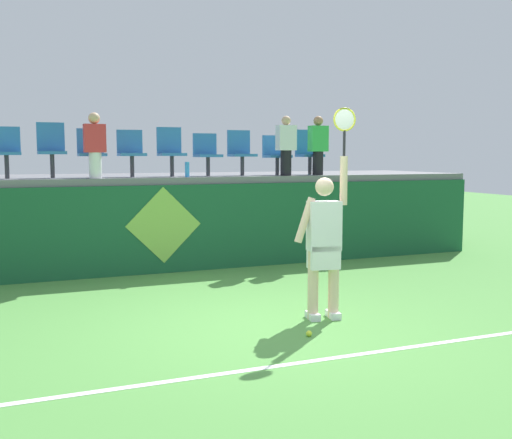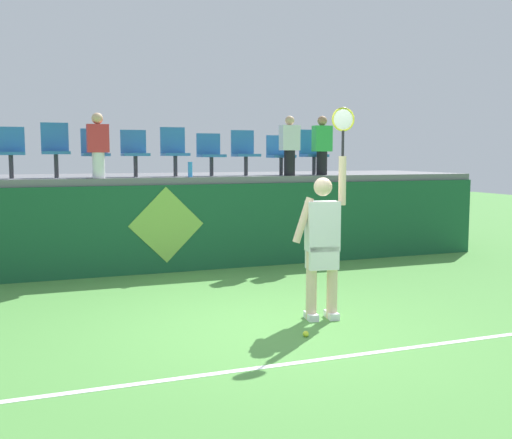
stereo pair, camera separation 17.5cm
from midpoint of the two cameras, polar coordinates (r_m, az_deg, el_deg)
ground_plane at (r=7.07m, az=1.53°, el=-10.12°), size 40.00×40.00×0.00m
court_back_wall at (r=10.42m, az=-6.33°, el=-0.77°), size 11.83×0.20×1.47m
spectator_platform at (r=11.65m, az=-8.03°, el=3.85°), size 11.83×2.77×0.12m
court_baseline_stripe at (r=6.03m, az=5.97°, el=-12.99°), size 10.65×0.08×0.01m
tennis_player at (r=7.32m, az=6.94°, el=-1.97°), size 0.75×0.31×2.52m
tennis_ball at (r=6.77m, az=5.42°, el=-10.59°), size 0.07×0.07×0.07m
water_bottle at (r=10.46m, az=-5.69°, el=4.67°), size 0.08×0.08×0.26m
stadium_chair_0 at (r=10.60m, az=-21.50°, el=6.12°), size 0.44×0.42×0.83m
stadium_chair_1 at (r=10.63m, az=-17.77°, el=6.44°), size 0.44×0.42×0.91m
stadium_chair_2 at (r=10.67m, az=-14.34°, el=6.28°), size 0.44×0.42×0.82m
stadium_chair_3 at (r=10.77m, az=-10.81°, el=6.34°), size 0.44×0.42×0.81m
stadium_chair_4 at (r=10.92m, az=-7.19°, el=6.50°), size 0.44×0.42×0.86m
stadium_chair_5 at (r=11.09m, az=-3.84°, el=6.29°), size 0.44×0.42×0.76m
stadium_chair_6 at (r=11.30m, az=-0.64°, el=6.44°), size 0.44×0.42×0.83m
stadium_chair_7 at (r=11.56m, az=2.66°, el=6.22°), size 0.44×0.42×0.74m
stadium_chair_8 at (r=11.86m, az=5.70°, el=6.43°), size 0.44×0.42×0.86m
spectator_0 at (r=11.50m, az=6.62°, el=6.96°), size 0.34×0.20×1.09m
spectator_1 at (r=11.14m, az=3.61°, el=6.97°), size 0.34×0.20×1.08m
spectator_2 at (r=10.23m, az=-14.06°, el=6.81°), size 0.34×0.20×1.05m
wall_signage_mount at (r=10.36m, az=-7.82°, el=-4.94°), size 1.27×0.01×1.45m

